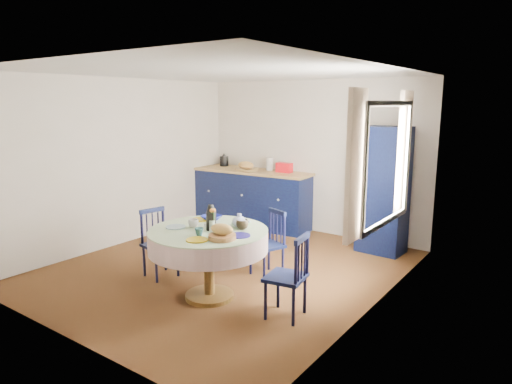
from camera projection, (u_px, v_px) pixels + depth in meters
floor at (226, 268)px, 5.99m from camera, size 4.50×4.50×0.00m
ceiling at (223, 72)px, 5.50m from camera, size 4.50×4.50×0.00m
wall_back at (311, 157)px, 7.54m from camera, size 4.00×0.02×2.50m
wall_left at (122, 162)px, 6.89m from camera, size 0.02×4.50×2.50m
wall_right at (378, 192)px, 4.60m from camera, size 0.02×4.50×2.50m
window at (385, 162)px, 4.82m from camera, size 0.10×1.74×1.45m
kitchen_counter at (252, 197)px, 8.03m from camera, size 2.24×0.82×1.22m
pantry_cabinet at (384, 190)px, 6.49m from camera, size 0.66×0.48×1.81m
dining_table at (209, 241)px, 4.95m from camera, size 1.30×1.30×1.07m
chair_left at (159, 243)px, 5.66m from camera, size 0.43×0.44×0.85m
chair_far at (269, 243)px, 5.68m from camera, size 0.47×0.46×0.83m
chair_right at (289, 276)px, 4.55m from camera, size 0.43×0.45×0.87m
mug_a at (193, 223)px, 5.02m from camera, size 0.11×0.11×0.09m
mug_b at (199, 232)px, 4.70m from camera, size 0.09×0.09×0.08m
mug_c at (242, 224)px, 4.95m from camera, size 0.13×0.13×0.11m
mug_d at (212, 217)px, 5.30m from camera, size 0.09×0.09×0.08m
cobalt_bowl at (212, 218)px, 5.33m from camera, size 0.23×0.23×0.06m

